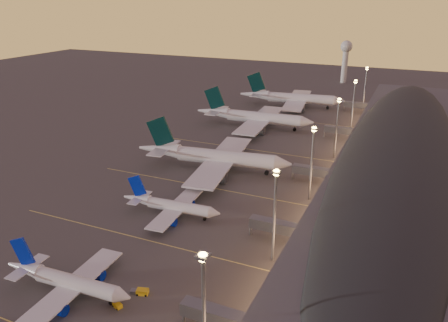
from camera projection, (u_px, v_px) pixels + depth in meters
ground at (156, 232)px, 128.74m from camera, size 700.00×700.00×0.00m
airliner_narrow_south at (67, 281)px, 101.41m from camera, size 34.69×30.98×12.40m
airliner_narrow_north at (171, 206)px, 137.85m from camera, size 33.61×30.08×12.00m
airliner_wide_near at (213, 157)px, 173.26m from camera, size 63.46×58.32×20.31m
airliner_wide_mid at (254, 117)px, 229.03m from camera, size 63.49×57.89×20.32m
airliner_wide_far at (291, 98)px, 270.57m from camera, size 64.66×59.43×20.70m
terminal_building at (399, 156)px, 163.96m from camera, size 56.35×255.00×17.46m
light_masts at (328, 131)px, 164.26m from camera, size 2.20×217.20×25.90m
radar_tower at (346, 55)px, 339.00m from camera, size 9.00×9.00×32.50m
lane_markings at (214, 182)px, 162.87m from camera, size 90.00×180.36×0.00m
baggage_tug_a at (116, 305)px, 97.86m from camera, size 3.56×2.35×0.99m
baggage_tug_b at (140, 292)px, 101.90m from camera, size 4.47×2.75×1.25m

